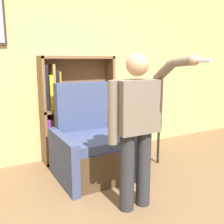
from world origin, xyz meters
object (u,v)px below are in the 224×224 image
Objects in this scene: person_standing at (137,123)px; side_table at (143,128)px; armchair at (91,148)px; bookcase at (70,111)px; table_lamp at (143,97)px.

side_table is at bearing 51.81° from person_standing.
person_standing is (0.07, -0.96, 0.54)m from armchair.
side_table is at bearing -34.21° from bookcase.
person_standing is at bearing -128.19° from table_lamp.
table_lamp is at bearing 51.81° from person_standing.
armchair is 1.86× the size of side_table.
bookcase is 3.54× the size of table_lamp.
table_lamp is (0.80, 1.02, 0.07)m from person_standing.
armchair is 1.07m from table_lamp.
side_table is (0.87, 0.05, 0.15)m from armchair.
table_lamp is at bearing 3.56° from armchair.
bookcase reaches higher than side_table.
person_standing is at bearing -128.19° from side_table.
bookcase is at bearing 145.79° from side_table.
armchair is at bearing -176.44° from table_lamp.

